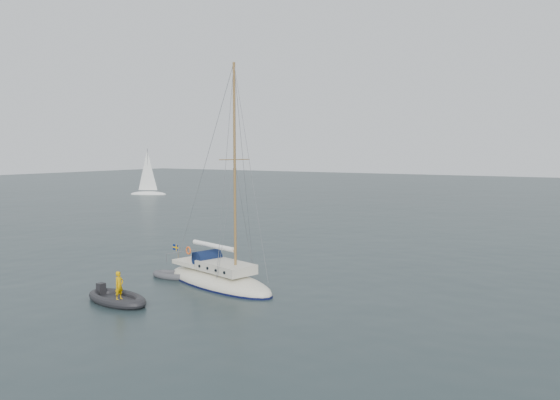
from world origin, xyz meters
The scene contains 5 objects.
ground centered at (0.00, 0.00, 0.00)m, with size 300.00×300.00×0.00m, color black.
sailboat centered at (-2.80, -1.77, 1.03)m, with size 9.59×2.87×13.65m.
dinghy centered at (-6.53, -1.92, 0.18)m, with size 2.79×1.26×0.40m.
rib centered at (-5.11, -7.67, 0.27)m, with size 4.33×1.97×1.75m.
distant_yacht_a centered at (-54.33, 44.51, 3.78)m, with size 6.67×3.56×8.84m.
Camera 1 is at (17.08, -27.58, 8.15)m, focal length 35.00 mm.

